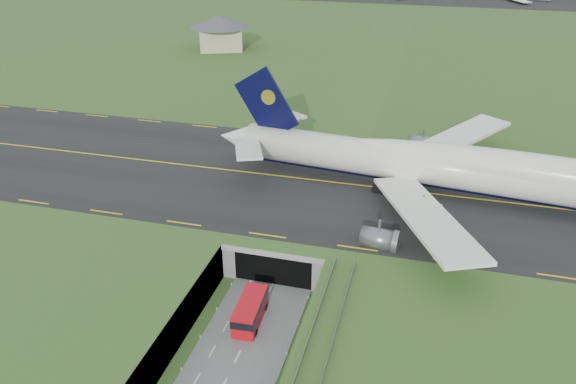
% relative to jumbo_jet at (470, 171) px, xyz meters
% --- Properties ---
extents(ground, '(900.00, 900.00, 0.00)m').
position_rel_jumbo_jet_xyz_m(ground, '(-27.80, -32.71, -11.50)').
color(ground, '#385220').
rests_on(ground, ground).
extents(airfield_deck, '(800.00, 800.00, 6.00)m').
position_rel_jumbo_jet_xyz_m(airfield_deck, '(-27.80, -32.71, -8.50)').
color(airfield_deck, gray).
rests_on(airfield_deck, ground).
extents(trench_road, '(12.00, 75.00, 0.20)m').
position_rel_jumbo_jet_xyz_m(trench_road, '(-27.80, -40.21, -11.40)').
color(trench_road, slate).
rests_on(trench_road, ground).
extents(taxiway, '(800.00, 44.00, 0.18)m').
position_rel_jumbo_jet_xyz_m(taxiway, '(-27.80, 0.29, -5.41)').
color(taxiway, black).
rests_on(taxiway, airfield_deck).
extents(tunnel_portal, '(17.00, 22.30, 6.00)m').
position_rel_jumbo_jet_xyz_m(tunnel_portal, '(-27.80, -15.99, -8.16)').
color(tunnel_portal, gray).
rests_on(tunnel_portal, ground).
extents(jumbo_jet, '(96.30, 61.36, 20.41)m').
position_rel_jumbo_jet_xyz_m(jumbo_jet, '(0.00, 0.00, 0.00)').
color(jumbo_jet, white).
rests_on(jumbo_jet, ground).
extents(shuttle_tram, '(3.60, 8.57, 3.41)m').
position_rel_jumbo_jet_xyz_m(shuttle_tram, '(-28.42, -33.62, -9.63)').
color(shuttle_tram, red).
rests_on(shuttle_tram, ground).
extents(service_building, '(27.52, 27.52, 11.46)m').
position_rel_jumbo_jet_xyz_m(service_building, '(-82.62, 96.19, 1.30)').
color(service_building, '#C5BA8E').
rests_on(service_building, ground).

